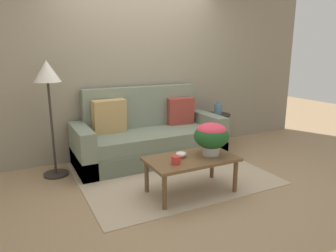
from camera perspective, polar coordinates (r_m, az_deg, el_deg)
name	(u,v)px	position (r m, az deg, el deg)	size (l,w,h in m)	color
ground_plane	(172,175)	(4.10, 0.73, -8.91)	(14.00, 14.00, 0.00)	#997A56
wall_back	(137,63)	(4.83, -5.69, 11.50)	(6.40, 0.12, 2.79)	gray
area_rug	(170,173)	(4.13, 0.42, -8.62)	(2.32, 1.94, 0.01)	tan
couch	(149,138)	(4.57, -3.57, -2.21)	(2.16, 0.85, 1.05)	#626B59
coffee_table	(191,162)	(3.49, 4.29, -6.63)	(1.00, 0.56, 0.42)	brown
side_table	(217,124)	(5.24, 9.03, 0.38)	(0.43, 0.43, 0.55)	black
floor_lamp	(48,84)	(4.05, -21.20, 7.26)	(0.32, 0.32, 1.47)	#2D2823
potted_plant	(211,135)	(3.53, 7.98, -1.72)	(0.39, 0.39, 0.37)	#B7B2A8
coffee_mug	(176,160)	(3.27, 1.46, -6.26)	(0.13, 0.09, 0.09)	red
snack_bowl	(181,154)	(3.47, 2.42, -5.19)	(0.12, 0.12, 0.06)	silver
table_vase	(218,109)	(5.19, 9.19, 3.17)	(0.12, 0.12, 0.22)	slate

